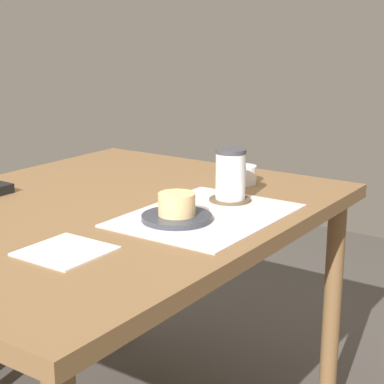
{
  "coord_description": "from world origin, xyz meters",
  "views": [
    {
      "loc": [
        -1.07,
        -1.02,
        1.12
      ],
      "look_at": [
        0.08,
        -0.22,
        0.75
      ],
      "focal_mm": 60.0,
      "sensor_mm": 36.0,
      "label": 1
    }
  ],
  "objects_px": {
    "pastry_plate": "(177,217)",
    "coffee_mug": "(231,174)",
    "pastry": "(177,204)",
    "dining_table": "(98,234)",
    "sugar_bowl": "(243,175)"
  },
  "relations": [
    {
      "from": "dining_table",
      "to": "sugar_bowl",
      "type": "xyz_separation_m",
      "value": [
        0.38,
        -0.18,
        0.1
      ]
    },
    {
      "from": "coffee_mug",
      "to": "sugar_bowl",
      "type": "height_order",
      "value": "coffee_mug"
    },
    {
      "from": "pastry_plate",
      "to": "coffee_mug",
      "type": "height_order",
      "value": "coffee_mug"
    },
    {
      "from": "coffee_mug",
      "to": "dining_table",
      "type": "bearing_deg",
      "value": 130.99
    },
    {
      "from": "pastry_plate",
      "to": "sugar_bowl",
      "type": "height_order",
      "value": "sugar_bowl"
    },
    {
      "from": "coffee_mug",
      "to": "sugar_bowl",
      "type": "bearing_deg",
      "value": 20.79
    },
    {
      "from": "dining_table",
      "to": "coffee_mug",
      "type": "height_order",
      "value": "coffee_mug"
    },
    {
      "from": "pastry_plate",
      "to": "pastry",
      "type": "height_order",
      "value": "pastry"
    },
    {
      "from": "pastry",
      "to": "coffee_mug",
      "type": "bearing_deg",
      "value": -3.5
    },
    {
      "from": "pastry",
      "to": "coffee_mug",
      "type": "xyz_separation_m",
      "value": [
        0.21,
        -0.01,
        0.03
      ]
    },
    {
      "from": "pastry_plate",
      "to": "coffee_mug",
      "type": "relative_size",
      "value": 1.27
    },
    {
      "from": "pastry_plate",
      "to": "sugar_bowl",
      "type": "bearing_deg",
      "value": 7.98
    },
    {
      "from": "pastry_plate",
      "to": "coffee_mug",
      "type": "bearing_deg",
      "value": -3.5
    },
    {
      "from": "dining_table",
      "to": "sugar_bowl",
      "type": "distance_m",
      "value": 0.43
    },
    {
      "from": "coffee_mug",
      "to": "sugar_bowl",
      "type": "relative_size",
      "value": 1.74
    }
  ]
}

